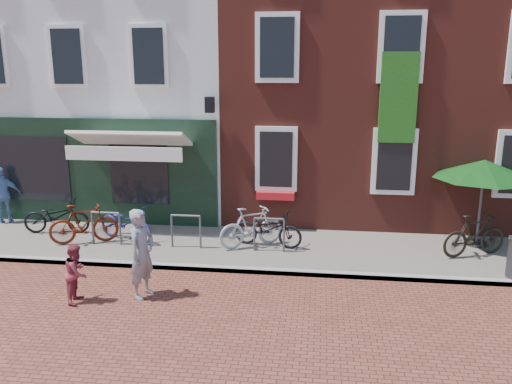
# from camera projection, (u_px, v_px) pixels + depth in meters

# --- Properties ---
(ground) EXTENTS (80.00, 80.00, 0.00)m
(ground) POSITION_uv_depth(u_px,v_px,m) (240.00, 274.00, 11.18)
(ground) COLOR brown
(sidewalk) EXTENTS (24.00, 3.00, 0.10)m
(sidewalk) POSITION_uv_depth(u_px,v_px,m) (291.00, 250.00, 12.50)
(sidewalk) COLOR slate
(sidewalk) RESTS_ON ground
(building_stucco) EXTENTS (8.00, 8.00, 9.00)m
(building_stucco) POSITION_uv_depth(u_px,v_px,m) (125.00, 62.00, 17.47)
(building_stucco) COLOR silver
(building_stucco) RESTS_ON ground
(building_brick_mid) EXTENTS (6.00, 8.00, 10.00)m
(building_brick_mid) POSITION_uv_depth(u_px,v_px,m) (335.00, 45.00, 16.50)
(building_brick_mid) COLOR maroon
(building_brick_mid) RESTS_ON ground
(parasol) EXTENTS (2.37, 2.37, 2.22)m
(parasol) POSITION_uv_depth(u_px,v_px,m) (484.00, 166.00, 12.21)
(parasol) COLOR #4C4C4F
(parasol) RESTS_ON sidewalk
(woman) EXTENTS (0.59, 0.74, 1.76)m
(woman) POSITION_uv_depth(u_px,v_px,m) (142.00, 254.00, 9.89)
(woman) COLOR gray
(woman) RESTS_ON ground
(boy) EXTENTS (0.48, 0.59, 1.14)m
(boy) POSITION_uv_depth(u_px,v_px,m) (77.00, 273.00, 9.76)
(boy) COLOR maroon
(boy) RESTS_ON ground
(cafe_person) EXTENTS (0.98, 0.78, 1.56)m
(cafe_person) POSITION_uv_depth(u_px,v_px,m) (3.00, 195.00, 14.34)
(cafe_person) COLOR #5C7FB1
(cafe_person) RESTS_ON sidewalk
(bicycle_0) EXTENTS (1.77, 0.84, 0.89)m
(bicycle_0) POSITION_uv_depth(u_px,v_px,m) (56.00, 216.00, 13.49)
(bicycle_0) COLOR black
(bicycle_0) RESTS_ON sidewalk
(bicycle_1) EXTENTS (1.71, 1.05, 0.99)m
(bicycle_1) POSITION_uv_depth(u_px,v_px,m) (84.00, 224.00, 12.70)
(bicycle_1) COLOR #581809
(bicycle_1) RESTS_ON sidewalk
(bicycle_2) EXTENTS (1.79, 1.24, 0.89)m
(bicycle_2) POSITION_uv_depth(u_px,v_px,m) (126.00, 223.00, 12.94)
(bicycle_2) COLOR navy
(bicycle_2) RESTS_ON sidewalk
(bicycle_3) EXTENTS (1.65, 1.26, 0.99)m
(bicycle_3) POSITION_uv_depth(u_px,v_px,m) (251.00, 227.00, 12.46)
(bicycle_3) COLOR #A1A0A3
(bicycle_3) RESTS_ON sidewalk
(bicycle_4) EXTENTS (1.78, 0.91, 0.89)m
(bicycle_4) POSITION_uv_depth(u_px,v_px,m) (268.00, 228.00, 12.50)
(bicycle_4) COLOR black
(bicycle_4) RESTS_ON sidewalk
(bicycle_5) EXTENTS (1.70, 1.09, 0.99)m
(bicycle_5) POSITION_uv_depth(u_px,v_px,m) (475.00, 235.00, 11.84)
(bicycle_5) COLOR black
(bicycle_5) RESTS_ON sidewalk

